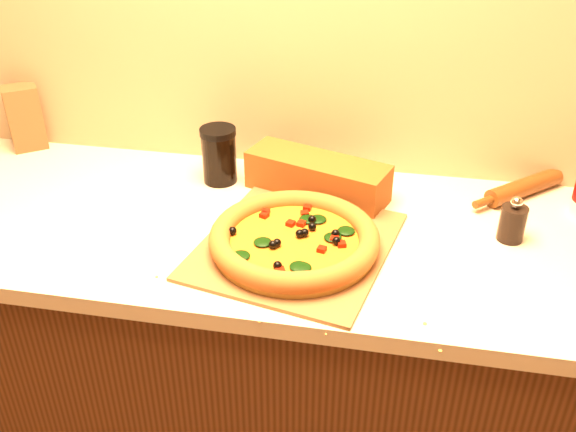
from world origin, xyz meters
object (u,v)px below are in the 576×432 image
at_px(dark_jar, 219,155).
at_px(pizza, 294,239).
at_px(pepper_grinder, 513,222).
at_px(rolling_pin, 524,187).
at_px(pizza_peel, 299,241).

bearing_deg(dark_jar, pizza, -49.22).
xyz_separation_m(pepper_grinder, rolling_pin, (0.05, 0.22, -0.02)).
bearing_deg(pepper_grinder, dark_jar, 168.32).
bearing_deg(pizza, rolling_pin, 34.14).
bearing_deg(pizza_peel, pizza, -83.55).
distance_m(pepper_grinder, rolling_pin, 0.22).
bearing_deg(pizza_peel, rolling_pin, 43.49).
distance_m(pizza_peel, dark_jar, 0.37).
relative_size(pizza_peel, dark_jar, 4.23).
xyz_separation_m(pizza_peel, dark_jar, (-0.25, 0.25, 0.07)).
bearing_deg(rolling_pin, pizza, -145.86).
height_order(pizza_peel, pepper_grinder, pepper_grinder).
xyz_separation_m(pepper_grinder, dark_jar, (-0.72, 0.15, 0.03)).
xyz_separation_m(rolling_pin, dark_jar, (-0.78, -0.07, 0.05)).
distance_m(pizza_peel, pepper_grinder, 0.48).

